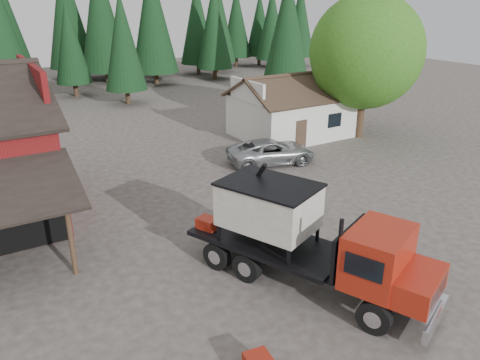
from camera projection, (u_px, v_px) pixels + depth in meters
ground at (230, 258)px, 18.99m from camera, size 120.00×120.00×0.00m
farmhouse at (292, 113)px, 34.97m from camera, size 8.60×6.42×4.65m
deciduous_tree at (366, 56)px, 32.94m from camera, size 8.00×8.00×10.20m
conifer_backdrop at (41, 90)px, 52.30m from camera, size 76.00×16.00×16.00m
near_pine_b at (123, 41)px, 43.50m from camera, size 3.96×3.96×10.40m
near_pine_c at (287, 26)px, 47.70m from camera, size 4.84×4.84×12.40m
feed_truck at (306, 236)px, 16.60m from camera, size 5.85×9.53×4.19m
silver_car at (272, 152)px, 29.32m from camera, size 5.99×3.82×1.54m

